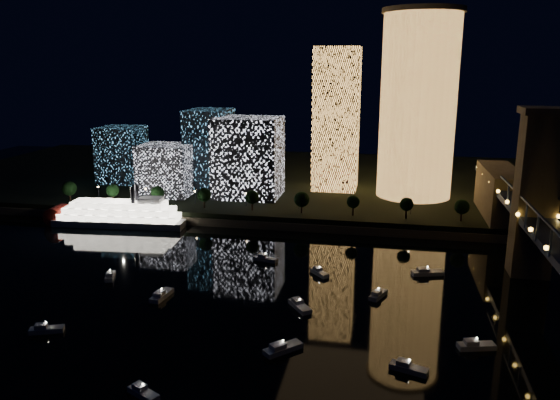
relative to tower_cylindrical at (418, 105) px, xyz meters
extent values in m
plane|color=black|center=(-33.98, -126.84, -44.77)|extent=(520.00, 520.00, 0.00)
cube|color=black|center=(-33.98, 33.16, -42.27)|extent=(420.00, 160.00, 5.00)
cube|color=#6B5E4C|center=(-33.98, -44.84, -43.27)|extent=(420.00, 6.00, 3.00)
cylinder|color=#E9A04A|center=(0.00, 0.00, -1.13)|extent=(32.00, 32.00, 77.29)
cylinder|color=#6B5E4C|center=(0.00, 0.00, 38.52)|extent=(34.00, 34.00, 2.00)
cube|color=#E9A04A|center=(-35.52, 8.31, -7.57)|extent=(20.24, 20.24, 64.40)
cube|color=silver|center=(-71.55, -14.37, -22.48)|extent=(28.09, 23.77, 34.57)
cube|color=#50A2D9|center=(-92.68, -3.63, -21.38)|extent=(18.39, 23.91, 36.78)
cube|color=silver|center=(-107.90, -18.42, -28.60)|extent=(22.33, 20.30, 22.33)
cube|color=#50A2D9|center=(-140.64, 3.74, -26.23)|extent=(19.34, 21.28, 27.08)
cube|color=#6B5E4C|center=(31.02, -76.84, -20.77)|extent=(11.00, 9.00, 48.00)
cube|color=#6B5E4C|center=(31.02, -76.84, 4.23)|extent=(13.00, 11.00, 2.00)
cube|color=#6B5E4C|center=(31.02, -26.84, -33.27)|extent=(12.00, 40.00, 23.00)
cube|color=navy|center=(26.02, -114.84, -23.27)|extent=(0.50, 0.50, 7.00)
cube|color=navy|center=(26.02, -90.84, -23.27)|extent=(0.50, 0.50, 7.00)
cube|color=navy|center=(26.02, -66.84, -23.27)|extent=(0.50, 0.50, 7.00)
sphere|color=yellow|center=(25.52, -81.84, -24.97)|extent=(1.20, 1.20, 1.20)
sphere|color=yellow|center=(25.52, -36.84, -24.97)|extent=(1.20, 1.20, 1.20)
cube|color=silver|center=(-114.11, -52.52, -43.47)|extent=(52.58, 15.91, 2.59)
cube|color=white|center=(-114.11, -52.52, -40.99)|extent=(48.19, 14.49, 2.37)
cube|color=white|center=(-114.11, -52.52, -38.62)|extent=(43.80, 13.08, 2.37)
cube|color=white|center=(-114.11, -52.52, -36.24)|extent=(37.26, 11.49, 2.37)
cube|color=silver|center=(-101.20, -51.50, -34.19)|extent=(9.12, 7.13, 1.94)
cylinder|color=black|center=(-107.48, -54.16, -31.82)|extent=(1.51, 1.51, 6.48)
cylinder|color=black|center=(-107.82, -49.86, -31.82)|extent=(1.51, 1.51, 6.48)
cylinder|color=maroon|center=(-139.93, -54.56, -41.53)|extent=(8.30, 10.28, 7.56)
cube|color=silver|center=(-49.05, -81.10, -44.17)|extent=(8.12, 4.25, 1.20)
cube|color=silver|center=(-50.18, -80.82, -43.07)|extent=(3.12, 2.60, 1.00)
sphere|color=white|center=(-49.05, -81.10, -42.17)|extent=(0.36, 0.36, 0.36)
cube|color=silver|center=(-32.90, -136.11, -44.17)|extent=(8.51, 8.56, 1.20)
cube|color=silver|center=(-33.86, -137.09, -43.07)|extent=(3.94, 3.95, 1.00)
sphere|color=white|center=(-32.90, -136.11, -42.17)|extent=(0.36, 0.36, 0.36)
cube|color=silver|center=(9.24, -126.71, -44.17)|extent=(8.67, 4.68, 1.20)
cube|color=silver|center=(8.05, -127.03, -43.07)|extent=(3.35, 2.82, 1.00)
sphere|color=white|center=(9.24, -126.71, -42.17)|extent=(0.36, 0.36, 0.36)
cube|color=silver|center=(1.42, -83.37, -44.17)|extent=(9.81, 5.38, 1.20)
cube|color=silver|center=(0.07, -83.75, -43.07)|extent=(3.80, 3.22, 1.00)
sphere|color=white|center=(1.42, -83.37, -42.17)|extent=(0.36, 0.36, 0.36)
cube|color=silver|center=(-32.69, -113.92, -44.17)|extent=(7.19, 8.44, 1.20)
cube|color=silver|center=(-33.44, -112.89, -43.07)|extent=(3.53, 3.69, 1.00)
sphere|color=white|center=(-32.69, -113.92, -42.17)|extent=(0.36, 0.36, 0.36)
cube|color=silver|center=(-30.55, -89.70, -44.17)|extent=(6.43, 6.91, 1.20)
cube|color=silver|center=(-31.25, -88.89, -43.07)|extent=(3.05, 3.11, 1.00)
sphere|color=white|center=(-30.55, -89.70, -42.17)|extent=(0.36, 0.36, 0.36)
cube|color=silver|center=(-55.91, -157.87, -44.17)|extent=(7.38, 5.30, 1.20)
cube|color=silver|center=(-56.86, -157.38, -43.07)|extent=(3.07, 2.79, 1.00)
sphere|color=white|center=(-55.91, -157.87, -42.17)|extent=(0.36, 0.36, 0.36)
cube|color=silver|center=(-70.66, -114.30, -44.17)|extent=(3.80, 8.98, 1.20)
cube|color=silver|center=(-70.81, -115.60, -43.07)|extent=(2.61, 3.30, 1.00)
sphere|color=white|center=(-70.66, -114.30, -42.17)|extent=(0.36, 0.36, 0.36)
cube|color=silver|center=(-12.82, -102.74, -44.17)|extent=(5.10, 7.67, 1.20)
cube|color=silver|center=(-13.26, -103.75, -43.07)|extent=(2.78, 3.12, 1.00)
sphere|color=white|center=(-12.82, -102.74, -42.17)|extent=(0.36, 0.36, 0.36)
cube|color=silver|center=(-91.16, -104.34, -44.17)|extent=(4.47, 7.34, 1.20)
cube|color=silver|center=(-90.80, -105.33, -43.07)|extent=(2.54, 2.92, 1.00)
sphere|color=white|center=(-91.16, -104.34, -42.17)|extent=(0.36, 0.36, 0.36)
cube|color=silver|center=(-89.51, -138.21, -44.17)|extent=(8.13, 5.09, 1.20)
cube|color=silver|center=(-90.60, -138.63, -43.07)|extent=(3.26, 2.86, 1.00)
sphere|color=white|center=(-89.51, -138.21, -42.17)|extent=(0.36, 0.36, 0.36)
cube|color=silver|center=(-5.83, -139.06, -44.17)|extent=(8.21, 4.75, 1.20)
cube|color=silver|center=(-6.95, -138.71, -43.07)|extent=(3.22, 2.76, 1.00)
sphere|color=white|center=(-5.83, -139.06, -42.17)|extent=(0.36, 0.36, 0.36)
cylinder|color=black|center=(-143.98, -38.84, -37.77)|extent=(0.70, 0.70, 4.00)
sphere|color=black|center=(-143.98, -38.84, -34.27)|extent=(6.23, 6.23, 6.23)
cylinder|color=black|center=(-123.98, -38.84, -37.77)|extent=(0.70, 0.70, 4.00)
sphere|color=black|center=(-123.98, -38.84, -34.27)|extent=(5.43, 5.43, 5.43)
cylinder|color=black|center=(-103.98, -38.84, -37.77)|extent=(0.70, 0.70, 4.00)
sphere|color=black|center=(-103.98, -38.84, -34.27)|extent=(5.50, 5.50, 5.50)
cylinder|color=black|center=(-83.98, -38.84, -37.77)|extent=(0.70, 0.70, 4.00)
sphere|color=black|center=(-83.98, -38.84, -34.27)|extent=(5.68, 5.68, 5.68)
cylinder|color=black|center=(-63.98, -38.84, -37.77)|extent=(0.70, 0.70, 4.00)
sphere|color=black|center=(-63.98, -38.84, -34.27)|extent=(5.52, 5.52, 5.52)
cylinder|color=black|center=(-43.98, -38.84, -37.77)|extent=(0.70, 0.70, 4.00)
sphere|color=black|center=(-43.98, -38.84, -34.27)|extent=(6.14, 6.14, 6.14)
cylinder|color=black|center=(-23.98, -38.84, -37.77)|extent=(0.70, 0.70, 4.00)
sphere|color=black|center=(-23.98, -38.84, -34.27)|extent=(5.03, 5.03, 5.03)
cylinder|color=black|center=(-3.98, -38.84, -37.77)|extent=(0.70, 0.70, 4.00)
sphere|color=black|center=(-3.98, -38.84, -34.27)|extent=(5.18, 5.18, 5.18)
cylinder|color=black|center=(16.02, -38.84, -37.77)|extent=(0.70, 0.70, 4.00)
sphere|color=black|center=(16.02, -38.84, -34.27)|extent=(5.64, 5.64, 5.64)
cylinder|color=black|center=(-133.98, -32.84, -37.27)|extent=(0.24, 0.24, 5.00)
sphere|color=#FFCC7F|center=(-133.98, -32.84, -34.47)|extent=(0.70, 0.70, 0.70)
cylinder|color=black|center=(-111.98, -32.84, -37.27)|extent=(0.24, 0.24, 5.00)
sphere|color=#FFCC7F|center=(-111.98, -32.84, -34.47)|extent=(0.70, 0.70, 0.70)
cylinder|color=black|center=(-89.98, -32.84, -37.27)|extent=(0.24, 0.24, 5.00)
sphere|color=#FFCC7F|center=(-89.98, -32.84, -34.47)|extent=(0.70, 0.70, 0.70)
cylinder|color=black|center=(-67.98, -32.84, -37.27)|extent=(0.24, 0.24, 5.00)
sphere|color=#FFCC7F|center=(-67.98, -32.84, -34.47)|extent=(0.70, 0.70, 0.70)
cylinder|color=black|center=(-45.98, -32.84, -37.27)|extent=(0.24, 0.24, 5.00)
sphere|color=#FFCC7F|center=(-45.98, -32.84, -34.47)|extent=(0.70, 0.70, 0.70)
cylinder|color=black|center=(-23.98, -32.84, -37.27)|extent=(0.24, 0.24, 5.00)
sphere|color=#FFCC7F|center=(-23.98, -32.84, -34.47)|extent=(0.70, 0.70, 0.70)
cylinder|color=black|center=(-1.98, -32.84, -37.27)|extent=(0.24, 0.24, 5.00)
sphere|color=#FFCC7F|center=(-1.98, -32.84, -34.47)|extent=(0.70, 0.70, 0.70)
camera|label=1|loc=(-12.59, -243.19, 16.90)|focal=35.00mm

